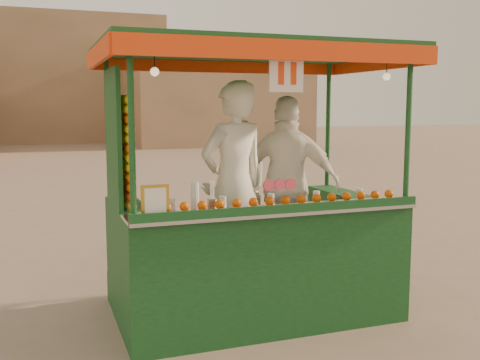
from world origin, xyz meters
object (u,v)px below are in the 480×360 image
object	(u,v)px
juice_cart	(247,231)
vendor_right	(288,185)
vendor_left	(234,185)
vendor_middle	(237,194)

from	to	relation	value
juice_cart	vendor_right	size ratio (longest dim) A/B	1.56
vendor_right	vendor_left	bearing A→B (deg)	47.97
vendor_left	vendor_right	xyz separation A→B (m)	(0.67, 0.24, -0.06)
vendor_middle	vendor_right	world-z (taller)	vendor_right
vendor_left	vendor_right	bearing A→B (deg)	-176.61
vendor_left	vendor_middle	bearing A→B (deg)	-128.32
vendor_middle	vendor_right	xyz separation A→B (m)	(0.42, -0.38, 0.13)
juice_cart	vendor_left	distance (m)	0.46
vendor_middle	juice_cart	bearing A→B (deg)	87.93
juice_cart	vendor_right	xyz separation A→B (m)	(0.56, 0.32, 0.38)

